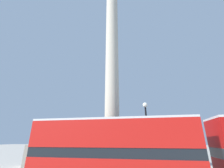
{
  "coord_description": "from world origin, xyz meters",
  "views": [
    {
      "loc": [
        2.91,
        -15.61,
        3.18
      ],
      "look_at": [
        0.0,
        0.0,
        9.13
      ],
      "focal_mm": 24.0,
      "sensor_mm": 36.0,
      "label": 1
    }
  ],
  "objects_px": {
    "bus_a": "(112,152)",
    "equestrian_statue": "(42,153)",
    "street_lamp": "(148,139)",
    "monument_column": "(112,87)"
  },
  "relations": [
    {
      "from": "bus_a",
      "to": "equestrian_statue",
      "type": "height_order",
      "value": "equestrian_statue"
    },
    {
      "from": "bus_a",
      "to": "street_lamp",
      "type": "xyz_separation_m",
      "value": [
        2.32,
        2.38,
        0.77
      ]
    },
    {
      "from": "bus_a",
      "to": "equestrian_statue",
      "type": "relative_size",
      "value": 1.69
    },
    {
      "from": "equestrian_statue",
      "to": "street_lamp",
      "type": "relative_size",
      "value": 0.97
    },
    {
      "from": "bus_a",
      "to": "equestrian_statue",
      "type": "distance_m",
      "value": 14.98
    },
    {
      "from": "monument_column",
      "to": "equestrian_statue",
      "type": "distance_m",
      "value": 13.23
    },
    {
      "from": "monument_column",
      "to": "equestrian_statue",
      "type": "height_order",
      "value": "monument_column"
    },
    {
      "from": "monument_column",
      "to": "street_lamp",
      "type": "bearing_deg",
      "value": -43.73
    },
    {
      "from": "bus_a",
      "to": "street_lamp",
      "type": "relative_size",
      "value": 1.65
    },
    {
      "from": "monument_column",
      "to": "street_lamp",
      "type": "height_order",
      "value": "monument_column"
    }
  ]
}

